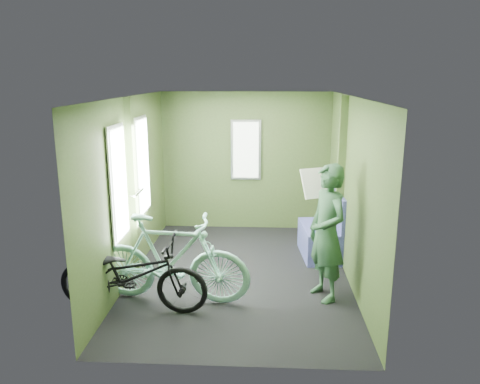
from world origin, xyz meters
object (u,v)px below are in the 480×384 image
(bench_seat, at_px, (321,237))
(bicycle_mint, at_px, (172,303))
(passenger, at_px, (327,233))
(bicycle_black, at_px, (135,311))
(waste_box, at_px, (329,225))

(bench_seat, bearing_deg, bicycle_mint, -145.17)
(bicycle_mint, distance_m, passenger, 1.96)
(bicycle_black, relative_size, passenger, 1.04)
(bicycle_mint, relative_size, waste_box, 2.02)
(waste_box, distance_m, bench_seat, 0.22)
(bicycle_mint, distance_m, bench_seat, 2.47)
(bicycle_black, bearing_deg, passenger, -74.63)
(bicycle_mint, xyz_separation_m, bench_seat, (1.88, 1.57, 0.28))
(waste_box, bearing_deg, passenger, -99.33)
(bicycle_black, relative_size, bicycle_mint, 0.92)
(bicycle_black, xyz_separation_m, waste_box, (2.38, 1.84, 0.45))
(bicycle_black, height_order, waste_box, waste_box)
(bicycle_mint, bearing_deg, bench_seat, -44.09)
(bicycle_mint, relative_size, passenger, 1.14)
(bicycle_black, relative_size, bench_seat, 1.77)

